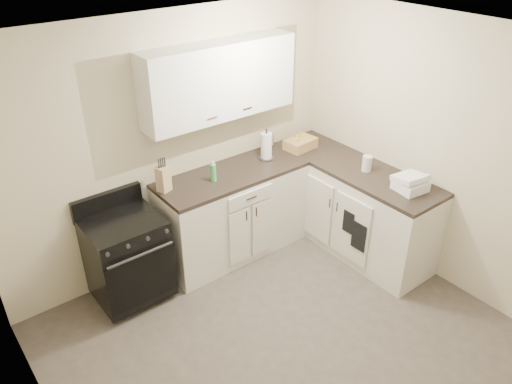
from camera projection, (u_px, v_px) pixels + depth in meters
floor at (297, 353)px, 4.16m from camera, size 3.60×3.60×0.00m
ceiling at (315, 52)px, 2.91m from camera, size 3.60×3.60×0.00m
wall_back at (176, 145)px, 4.76m from camera, size 3.60×0.00×3.60m
wall_right at (452, 160)px, 4.49m from camera, size 0.00×3.60×3.60m
wall_left at (48, 350)px, 2.57m from camera, size 0.00×3.60×3.60m
base_cabinets_back at (233, 215)px, 5.18m from camera, size 1.55×0.60×0.90m
base_cabinets_right at (350, 207)px, 5.31m from camera, size 0.60×1.90×0.90m
countertop_back at (232, 175)px, 4.95m from camera, size 1.55×0.60×0.04m
countertop_right at (355, 168)px, 5.08m from camera, size 0.60×1.90×0.04m
upper_cabinets at (220, 80)px, 4.59m from camera, size 1.55×0.30×0.70m
stove at (128, 258)px, 4.53m from camera, size 0.65×0.56×0.79m
knife_block at (163, 179)px, 4.57m from camera, size 0.14×0.13×0.24m
paper_towel at (266, 146)px, 5.15m from camera, size 0.12×0.12×0.28m
soap_bottle at (213, 173)px, 4.75m from camera, size 0.06×0.06×0.18m
picture_frame at (270, 141)px, 5.44m from camera, size 0.12×0.07×0.14m
wicker_basket at (300, 144)px, 5.40m from camera, size 0.35×0.25×0.11m
countertop_grill at (410, 185)px, 4.62m from camera, size 0.30×0.28×0.10m
glass_jar at (367, 163)px, 4.94m from camera, size 0.12×0.12×0.16m
oven_mitt_near at (359, 236)px, 4.86m from camera, size 0.02×0.17×0.30m
oven_mitt_far at (349, 222)px, 4.92m from camera, size 0.02×0.14×0.23m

